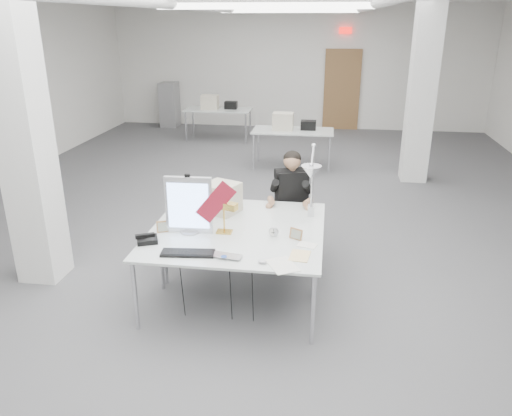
{
  "coord_description": "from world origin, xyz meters",
  "views": [
    {
      "loc": [
        0.89,
        -6.81,
        2.82
      ],
      "look_at": [
        0.19,
        -2.0,
        0.98
      ],
      "focal_mm": 35.0,
      "sensor_mm": 36.0,
      "label": 1
    }
  ],
  "objects_px": {
    "monitor": "(189,205)",
    "architect_lamp": "(311,185)",
    "desk_phone": "(147,240)",
    "beige_monitor": "(222,198)",
    "seated_person": "(291,186)",
    "laptop": "(224,258)",
    "office_chair": "(291,214)",
    "desk_main": "(229,248)",
    "bankers_lamp": "(224,218)"
  },
  "relations": [
    {
      "from": "beige_monitor",
      "to": "architect_lamp",
      "type": "distance_m",
      "value": 1.07
    },
    {
      "from": "office_chair",
      "to": "beige_monitor",
      "type": "relative_size",
      "value": 2.88
    },
    {
      "from": "seated_person",
      "to": "beige_monitor",
      "type": "distance_m",
      "value": 0.97
    },
    {
      "from": "desk_main",
      "to": "desk_phone",
      "type": "relative_size",
      "value": 9.05
    },
    {
      "from": "seated_person",
      "to": "architect_lamp",
      "type": "bearing_deg",
      "value": -91.33
    },
    {
      "from": "laptop",
      "to": "seated_person",
      "type": "bearing_deg",
      "value": 84.53
    },
    {
      "from": "laptop",
      "to": "desk_phone",
      "type": "relative_size",
      "value": 1.53
    },
    {
      "from": "office_chair",
      "to": "beige_monitor",
      "type": "height_order",
      "value": "beige_monitor"
    },
    {
      "from": "desk_phone",
      "to": "office_chair",
      "type": "bearing_deg",
      "value": 27.43
    },
    {
      "from": "monitor",
      "to": "architect_lamp",
      "type": "distance_m",
      "value": 1.29
    },
    {
      "from": "beige_monitor",
      "to": "architect_lamp",
      "type": "bearing_deg",
      "value": 10.95
    },
    {
      "from": "monitor",
      "to": "desk_phone",
      "type": "height_order",
      "value": "monitor"
    },
    {
      "from": "monitor",
      "to": "bankers_lamp",
      "type": "bearing_deg",
      "value": 3.94
    },
    {
      "from": "monitor",
      "to": "office_chair",
      "type": "bearing_deg",
      "value": 51.1
    },
    {
      "from": "desk_phone",
      "to": "beige_monitor",
      "type": "distance_m",
      "value": 1.09
    },
    {
      "from": "office_chair",
      "to": "desk_phone",
      "type": "relative_size",
      "value": 5.16
    },
    {
      "from": "bankers_lamp",
      "to": "office_chair",
      "type": "bearing_deg",
      "value": 83.99
    },
    {
      "from": "desk_main",
      "to": "beige_monitor",
      "type": "height_order",
      "value": "beige_monitor"
    },
    {
      "from": "monitor",
      "to": "beige_monitor",
      "type": "distance_m",
      "value": 0.67
    },
    {
      "from": "bankers_lamp",
      "to": "beige_monitor",
      "type": "distance_m",
      "value": 0.6
    },
    {
      "from": "bankers_lamp",
      "to": "architect_lamp",
      "type": "height_order",
      "value": "architect_lamp"
    },
    {
      "from": "seated_person",
      "to": "beige_monitor",
      "type": "relative_size",
      "value": 2.79
    },
    {
      "from": "desk_main",
      "to": "bankers_lamp",
      "type": "xyz_separation_m",
      "value": [
        -0.12,
        0.33,
        0.17
      ]
    },
    {
      "from": "monitor",
      "to": "laptop",
      "type": "relative_size",
      "value": 1.97
    },
    {
      "from": "office_chair",
      "to": "monitor",
      "type": "xyz_separation_m",
      "value": [
        -0.95,
        -1.28,
        0.54
      ]
    },
    {
      "from": "desk_main",
      "to": "monitor",
      "type": "xyz_separation_m",
      "value": [
        -0.47,
        0.29,
        0.31
      ]
    },
    {
      "from": "office_chair",
      "to": "seated_person",
      "type": "distance_m",
      "value": 0.39
    },
    {
      "from": "seated_person",
      "to": "laptop",
      "type": "height_order",
      "value": "seated_person"
    },
    {
      "from": "laptop",
      "to": "beige_monitor",
      "type": "bearing_deg",
      "value": 112.17
    },
    {
      "from": "desk_phone",
      "to": "architect_lamp",
      "type": "bearing_deg",
      "value": 1.08
    },
    {
      "from": "seated_person",
      "to": "laptop",
      "type": "relative_size",
      "value": 3.27
    },
    {
      "from": "beige_monitor",
      "to": "seated_person",
      "type": "bearing_deg",
      "value": 62.4
    },
    {
      "from": "office_chair",
      "to": "architect_lamp",
      "type": "bearing_deg",
      "value": -92.29
    },
    {
      "from": "desk_phone",
      "to": "architect_lamp",
      "type": "height_order",
      "value": "architect_lamp"
    },
    {
      "from": "seated_person",
      "to": "laptop",
      "type": "bearing_deg",
      "value": -124.08
    },
    {
      "from": "desk_main",
      "to": "bankers_lamp",
      "type": "height_order",
      "value": "bankers_lamp"
    },
    {
      "from": "office_chair",
      "to": "bankers_lamp",
      "type": "height_order",
      "value": "bankers_lamp"
    },
    {
      "from": "desk_phone",
      "to": "beige_monitor",
      "type": "relative_size",
      "value": 0.56
    },
    {
      "from": "laptop",
      "to": "monitor",
      "type": "bearing_deg",
      "value": 139.39
    },
    {
      "from": "desk_main",
      "to": "laptop",
      "type": "xyz_separation_m",
      "value": [
        0.01,
        -0.28,
        0.02
      ]
    },
    {
      "from": "office_chair",
      "to": "architect_lamp",
      "type": "relative_size",
      "value": 1.15
    },
    {
      "from": "desk_phone",
      "to": "beige_monitor",
      "type": "bearing_deg",
      "value": 35.64
    },
    {
      "from": "laptop",
      "to": "architect_lamp",
      "type": "xyz_separation_m",
      "value": [
        0.74,
        0.97,
        0.43
      ]
    },
    {
      "from": "monitor",
      "to": "bankers_lamp",
      "type": "height_order",
      "value": "monitor"
    },
    {
      "from": "bankers_lamp",
      "to": "desk_main",
      "type": "bearing_deg",
      "value": -51.03
    },
    {
      "from": "desk_main",
      "to": "office_chair",
      "type": "bearing_deg",
      "value": 72.93
    },
    {
      "from": "monitor",
      "to": "desk_phone",
      "type": "distance_m",
      "value": 0.54
    },
    {
      "from": "architect_lamp",
      "to": "office_chair",
      "type": "bearing_deg",
      "value": 112.6
    },
    {
      "from": "laptop",
      "to": "bankers_lamp",
      "type": "height_order",
      "value": "bankers_lamp"
    },
    {
      "from": "desk_main",
      "to": "architect_lamp",
      "type": "bearing_deg",
      "value": 42.72
    }
  ]
}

